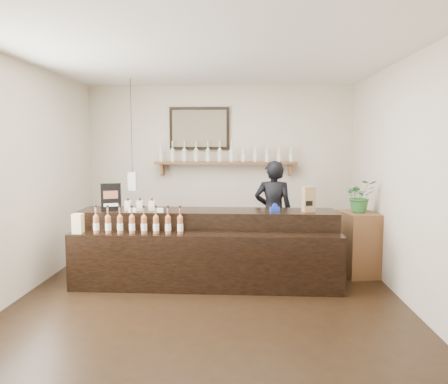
% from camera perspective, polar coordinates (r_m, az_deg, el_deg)
% --- Properties ---
extents(ground, '(5.00, 5.00, 0.00)m').
position_cam_1_polar(ground, '(5.33, -1.86, -13.63)').
color(ground, black).
rests_on(ground, ground).
extents(room_shell, '(5.00, 5.00, 5.00)m').
position_cam_1_polar(room_shell, '(5.01, -1.93, 5.01)').
color(room_shell, beige).
rests_on(room_shell, ground).
extents(back_wall_decor, '(2.66, 0.96, 1.69)m').
position_cam_1_polar(back_wall_decor, '(7.39, -1.72, 5.80)').
color(back_wall_decor, brown).
rests_on(back_wall_decor, ground).
extents(counter, '(3.39, 0.95, 1.10)m').
position_cam_1_polar(counter, '(5.76, -2.36, -7.50)').
color(counter, black).
rests_on(counter, ground).
extents(promo_sign, '(0.25, 0.11, 0.36)m').
position_cam_1_polar(promo_sign, '(5.90, -14.55, -0.64)').
color(promo_sign, black).
rests_on(promo_sign, counter).
extents(paper_bag, '(0.17, 0.15, 0.33)m').
position_cam_1_polar(paper_bag, '(5.71, 11.00, -0.93)').
color(paper_bag, '#9D6E4C').
rests_on(paper_bag, counter).
extents(tape_dispenser, '(0.13, 0.08, 0.11)m').
position_cam_1_polar(tape_dispenser, '(5.68, 6.67, -2.15)').
color(tape_dispenser, '#1A39BB').
rests_on(tape_dispenser, counter).
extents(side_cabinet, '(0.54, 0.67, 0.88)m').
position_cam_1_polar(side_cabinet, '(6.38, 17.16, -6.45)').
color(side_cabinet, brown).
rests_on(side_cabinet, ground).
extents(potted_plant, '(0.45, 0.41, 0.45)m').
position_cam_1_polar(potted_plant, '(6.27, 17.36, -0.51)').
color(potted_plant, '#2D7232').
rests_on(potted_plant, side_cabinet).
extents(shopkeeper, '(0.69, 0.48, 1.78)m').
position_cam_1_polar(shopkeeper, '(6.63, 6.47, -1.80)').
color(shopkeeper, black).
rests_on(shopkeeper, ground).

